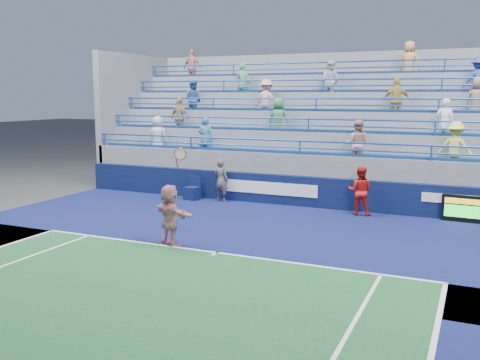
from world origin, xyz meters
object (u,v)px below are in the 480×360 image
at_px(tennis_player, 170,215).
at_px(ball_girl, 360,191).
at_px(line_judge, 221,180).
at_px(serve_speed_board, 462,209).
at_px(judge_chair, 192,192).

xyz_separation_m(tennis_player, ball_girl, (3.87, 5.71, -0.01)).
height_order(line_judge, ball_girl, ball_girl).
height_order(tennis_player, line_judge, tennis_player).
bearing_deg(tennis_player, serve_speed_board, 40.45).
relative_size(tennis_player, line_judge, 1.64).
bearing_deg(serve_speed_board, judge_chair, -178.46).
distance_m(serve_speed_board, tennis_player, 9.27).
xyz_separation_m(tennis_player, line_judge, (-1.39, 5.91, -0.02)).
relative_size(line_judge, ball_girl, 0.98).
bearing_deg(judge_chair, ball_girl, -0.38).
bearing_deg(ball_girl, judge_chair, -4.62).
relative_size(serve_speed_board, judge_chair, 1.39).
xyz_separation_m(serve_speed_board, tennis_player, (-7.05, -6.01, 0.40)).
bearing_deg(ball_girl, tennis_player, 51.63).
bearing_deg(serve_speed_board, tennis_player, -139.55).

